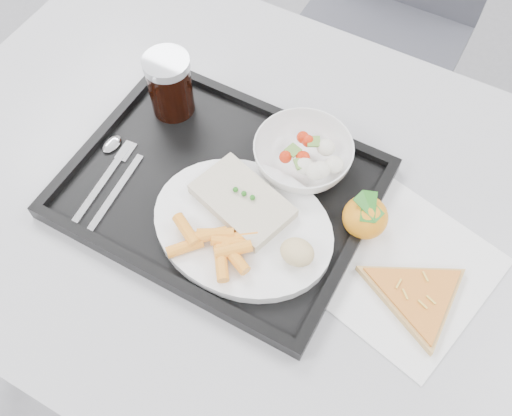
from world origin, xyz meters
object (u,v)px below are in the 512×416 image
object	(u,v)px
tray	(220,190)
table	(271,226)
chair	(390,2)
salad_bowl	(303,155)
cola_glass	(170,84)
tangerine	(365,217)
dinner_plate	(243,227)
pizza_slice	(417,296)

from	to	relation	value
tray	table	bearing A→B (deg)	13.66
table	chair	size ratio (longest dim) A/B	1.29
salad_bowl	cola_glass	size ratio (longest dim) A/B	1.41
chair	tangerine	distance (m)	0.82
table	salad_bowl	world-z (taller)	salad_bowl
chair	salad_bowl	distance (m)	0.75
tray	salad_bowl	bearing A→B (deg)	47.86
cola_glass	tangerine	bearing A→B (deg)	-8.21
cola_glass	dinner_plate	bearing A→B (deg)	-34.16
chair	tray	bearing A→B (deg)	-90.26
table	salad_bowl	size ratio (longest dim) A/B	7.89
table	tray	size ratio (longest dim) A/B	2.67
chair	salad_bowl	world-z (taller)	chair
salad_bowl	tangerine	world-z (taller)	tangerine
chair	tray	world-z (taller)	chair
table	cola_glass	xyz separation A→B (m)	(-0.23, 0.08, 0.14)
salad_bowl	cola_glass	bearing A→B (deg)	179.99
dinner_plate	tangerine	size ratio (longest dim) A/B	3.78
tray	cola_glass	world-z (taller)	cola_glass
table	salad_bowl	bearing A→B (deg)	82.76
table	chair	distance (m)	0.80
salad_bowl	pizza_slice	distance (m)	0.27
tray	pizza_slice	distance (m)	0.33
table	dinner_plate	bearing A→B (deg)	-100.75
chair	pizza_slice	distance (m)	0.91
table	salad_bowl	distance (m)	0.13
tray	tangerine	distance (m)	0.22
chair	tray	distance (m)	0.83
cola_glass	salad_bowl	bearing A→B (deg)	-0.01
dinner_plate	salad_bowl	bearing A→B (deg)	81.16
chair	cola_glass	size ratio (longest dim) A/B	8.61
table	cola_glass	distance (m)	0.28
table	chair	xyz separation A→B (m)	(-0.08, 0.78, -0.15)
tray	cola_glass	bearing A→B (deg)	146.20
tangerine	dinner_plate	bearing A→B (deg)	-147.93
dinner_plate	salad_bowl	xyz separation A→B (m)	(0.02, 0.15, 0.01)
cola_glass	table	bearing A→B (deg)	-19.32
table	pizza_slice	xyz separation A→B (m)	(0.25, -0.04, 0.08)
chair	dinner_plate	world-z (taller)	chair
tangerine	pizza_slice	xyz separation A→B (m)	(0.11, -0.07, -0.02)
table	tray	xyz separation A→B (m)	(-0.08, -0.02, 0.08)
dinner_plate	pizza_slice	size ratio (longest dim) A/B	1.46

